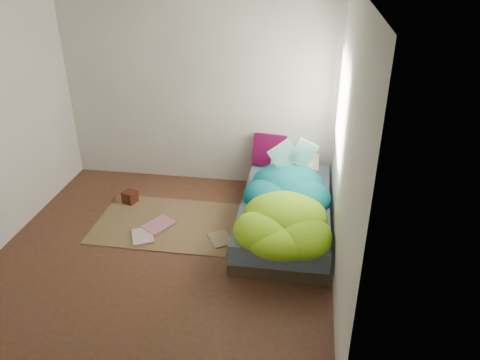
% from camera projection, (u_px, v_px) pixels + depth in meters
% --- Properties ---
extents(ground, '(3.50, 3.50, 0.00)m').
position_uv_depth(ground, '(164.00, 253.00, 4.95)').
color(ground, '#49281C').
rests_on(ground, ground).
extents(room_walls, '(3.54, 3.54, 2.62)m').
position_uv_depth(room_walls, '(153.00, 105.00, 4.20)').
color(room_walls, beige).
rests_on(room_walls, ground).
extents(bed, '(1.00, 2.00, 0.34)m').
position_uv_depth(bed, '(285.00, 213.00, 5.33)').
color(bed, '#352D1D').
rests_on(bed, ground).
extents(duvet, '(0.96, 1.84, 0.34)m').
position_uv_depth(duvet, '(285.00, 196.00, 4.98)').
color(duvet, '#066869').
rests_on(duvet, bed).
extents(rug, '(1.60, 1.10, 0.01)m').
position_uv_depth(rug, '(166.00, 223.00, 5.44)').
color(rug, brown).
rests_on(rug, ground).
extents(pillow_floral, '(0.60, 0.38, 0.13)m').
position_uv_depth(pillow_floral, '(295.00, 165.00, 5.91)').
color(pillow_floral, beige).
rests_on(pillow_floral, bed).
extents(pillow_magenta, '(0.42, 0.18, 0.40)m').
position_uv_depth(pillow_magenta, '(269.00, 150.00, 5.98)').
color(pillow_magenta, '#52052E').
rests_on(pillow_magenta, bed).
extents(open_book, '(0.49, 0.29, 0.30)m').
position_uv_depth(open_book, '(294.00, 147.00, 5.36)').
color(open_book, '#2A812A').
rests_on(open_book, duvet).
extents(wooden_box, '(0.19, 0.19, 0.15)m').
position_uv_depth(wooden_box, '(130.00, 197.00, 5.83)').
color(wooden_box, '#36150C').
rests_on(wooden_box, rug).
extents(floor_book_a, '(0.34, 0.38, 0.02)m').
position_uv_depth(floor_book_a, '(132.00, 238.00, 5.15)').
color(floor_book_a, white).
rests_on(floor_book_a, rug).
extents(floor_book_b, '(0.40, 0.43, 0.03)m').
position_uv_depth(floor_book_b, '(151.00, 221.00, 5.44)').
color(floor_book_b, pink).
rests_on(floor_book_b, rug).
extents(floor_book_c, '(0.34, 0.36, 0.02)m').
position_uv_depth(floor_book_c, '(211.00, 241.00, 5.09)').
color(floor_book_c, tan).
rests_on(floor_book_c, rug).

